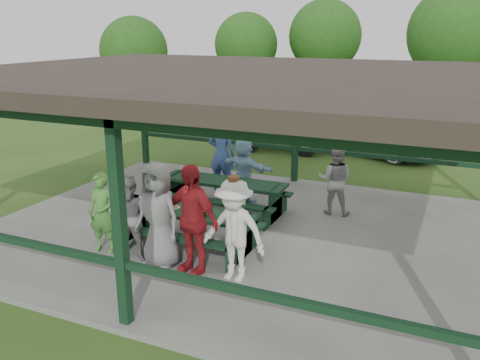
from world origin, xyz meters
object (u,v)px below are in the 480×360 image
at_px(pickup_truck, 372,132).
at_px(farm_trailer, 283,128).
at_px(picnic_table_far, 223,192).
at_px(contestant_grey_left, 131,219).
at_px(contestant_white_fedora, 234,230).
at_px(picnic_table_near, 185,223).
at_px(spectator_lblue, 244,169).
at_px(contestant_red, 192,219).
at_px(spectator_blue, 222,154).
at_px(contestant_green, 103,213).
at_px(contestant_grey_mid, 158,215).
at_px(spectator_grey, 335,180).

distance_m(pickup_truck, farm_trailer, 3.04).
xyz_separation_m(picnic_table_far, contestant_grey_left, (-0.40, -2.89, 0.30)).
distance_m(contestant_grey_left, pickup_truck, 10.85).
xyz_separation_m(picnic_table_far, farm_trailer, (-0.98, 6.86, 0.15)).
relative_size(contestant_white_fedora, pickup_truck, 0.36).
relative_size(picnic_table_near, spectator_lblue, 1.74).
bearing_deg(picnic_table_far, contestant_red, -74.44).
distance_m(picnic_table_near, contestant_grey_left, 1.10).
xyz_separation_m(contestant_white_fedora, spectator_blue, (-2.29, 4.25, 0.08)).
relative_size(contestant_green, contestant_grey_mid, 0.81).
bearing_deg(spectator_lblue, picnic_table_near, 108.36).
xyz_separation_m(contestant_red, spectator_grey, (1.49, 3.79, -0.17)).
height_order(contestant_grey_left, spectator_blue, spectator_blue).
bearing_deg(pickup_truck, contestant_white_fedora, -161.81).
relative_size(picnic_table_near, contestant_red, 1.44).
bearing_deg(contestant_white_fedora, spectator_blue, 122.45).
bearing_deg(spectator_blue, contestant_grey_mid, 97.82).
height_order(contestant_green, contestant_red, contestant_red).
height_order(contestant_grey_left, contestant_grey_mid, contestant_grey_mid).
bearing_deg(contestant_white_fedora, contestant_red, -172.21).
height_order(picnic_table_near, spectator_blue, spectator_blue).
relative_size(picnic_table_near, pickup_truck, 0.55).
bearing_deg(contestant_green, contestant_red, -11.06).
distance_m(contestant_green, spectator_grey, 5.04).
distance_m(contestant_white_fedora, pickup_truck, 10.51).
bearing_deg(spectator_lblue, contestant_white_fedora, 128.28).
relative_size(picnic_table_near, contestant_green, 1.81).
bearing_deg(picnic_table_near, spectator_grey, 54.31).
relative_size(picnic_table_far, contestant_green, 1.88).
bearing_deg(spectator_grey, farm_trailer, -67.77).
height_order(contestant_grey_left, contestant_white_fedora, contestant_white_fedora).
bearing_deg(spectator_blue, picnic_table_far, 113.24).
bearing_deg(spectator_lblue, spectator_blue, -15.19).
height_order(picnic_table_far, contestant_grey_left, contestant_grey_left).
bearing_deg(contestant_grey_left, contestant_green, 159.61).
bearing_deg(spectator_blue, spectator_grey, 166.65).
bearing_deg(picnic_table_near, contestant_grey_left, -122.76).
bearing_deg(pickup_truck, spectator_lblue, -174.81).
bearing_deg(spectator_grey, pickup_truck, -93.72).
xyz_separation_m(contestant_grey_left, spectator_lblue, (0.51, 3.80, 0.01)).
distance_m(picnic_table_near, picnic_table_far, 2.01).
height_order(contestant_grey_mid, farm_trailer, contestant_grey_mid).
distance_m(picnic_table_far, farm_trailer, 6.93).
xyz_separation_m(contestant_grey_mid, spectator_lblue, (-0.05, 3.78, -0.14)).
xyz_separation_m(contestant_grey_left, contestant_red, (1.20, 0.04, 0.17)).
bearing_deg(contestant_grey_mid, spectator_blue, 112.10).
relative_size(contestant_grey_mid, spectator_blue, 0.98).
xyz_separation_m(contestant_white_fedora, spectator_lblue, (-1.45, 3.71, -0.08)).
height_order(contestant_green, contestant_grey_mid, contestant_grey_mid).
bearing_deg(contestant_red, picnic_table_far, 120.13).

